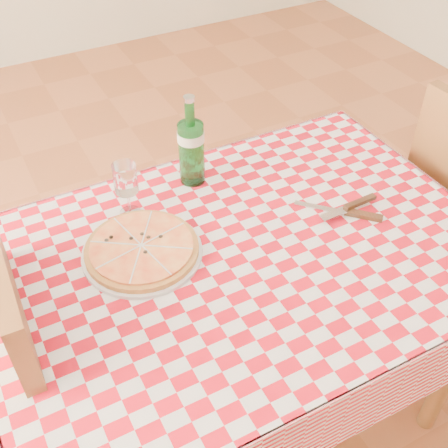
% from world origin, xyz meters
% --- Properties ---
extents(dining_table, '(1.20, 0.80, 0.75)m').
position_xyz_m(dining_table, '(0.00, 0.00, 0.66)').
color(dining_table, brown).
rests_on(dining_table, ground).
extents(tablecloth, '(1.30, 0.90, 0.01)m').
position_xyz_m(tablecloth, '(0.00, 0.00, 0.75)').
color(tablecloth, '#A70A18').
rests_on(tablecloth, dining_table).
extents(pizza_plate, '(0.36, 0.36, 0.04)m').
position_xyz_m(pizza_plate, '(-0.23, 0.11, 0.78)').
color(pizza_plate, '#D18C45').
rests_on(pizza_plate, tablecloth).
extents(water_bottle, '(0.10, 0.10, 0.27)m').
position_xyz_m(water_bottle, '(0.02, 0.34, 0.90)').
color(water_bottle, '#1B6D28').
rests_on(water_bottle, tablecloth).
extents(wine_glass, '(0.07, 0.07, 0.16)m').
position_xyz_m(wine_glass, '(-0.20, 0.28, 0.84)').
color(wine_glass, white).
rests_on(wine_glass, tablecloth).
extents(cutlery, '(0.31, 0.29, 0.03)m').
position_xyz_m(cutlery, '(0.33, 0.00, 0.77)').
color(cutlery, silver).
rests_on(cutlery, tablecloth).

